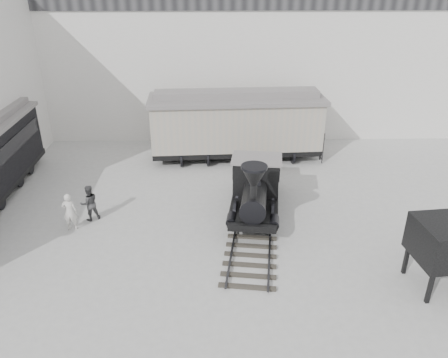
{
  "coord_description": "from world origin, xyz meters",
  "views": [
    {
      "loc": [
        -0.41,
        -13.23,
        10.2
      ],
      "look_at": [
        -0.05,
        3.73,
        2.0
      ],
      "focal_mm": 35.0,
      "sensor_mm": 36.0,
      "label": 1
    }
  ],
  "objects_px": {
    "locomotive": "(255,190)",
    "visitor_b": "(89,203)",
    "visitor_a": "(70,212)",
    "boxcar": "(236,123)"
  },
  "relations": [
    {
      "from": "boxcar",
      "to": "visitor_a",
      "type": "relative_size",
      "value": 5.86
    },
    {
      "from": "boxcar",
      "to": "visitor_b",
      "type": "xyz_separation_m",
      "value": [
        -6.83,
        -7.0,
        -1.3
      ]
    },
    {
      "from": "boxcar",
      "to": "visitor_b",
      "type": "relative_size",
      "value": 6.04
    },
    {
      "from": "locomotive",
      "to": "visitor_b",
      "type": "height_order",
      "value": "locomotive"
    },
    {
      "from": "boxcar",
      "to": "visitor_b",
      "type": "distance_m",
      "value": 9.87
    },
    {
      "from": "locomotive",
      "to": "boxcar",
      "type": "height_order",
      "value": "boxcar"
    },
    {
      "from": "locomotive",
      "to": "boxcar",
      "type": "xyz_separation_m",
      "value": [
        -0.56,
        6.7,
        0.9
      ]
    },
    {
      "from": "locomotive",
      "to": "visitor_a",
      "type": "xyz_separation_m",
      "value": [
        -8.02,
        -1.11,
        -0.37
      ]
    },
    {
      "from": "visitor_a",
      "to": "visitor_b",
      "type": "xyz_separation_m",
      "value": [
        0.62,
        0.8,
        -0.03
      ]
    },
    {
      "from": "locomotive",
      "to": "visitor_b",
      "type": "xyz_separation_m",
      "value": [
        -7.4,
        -0.3,
        -0.4
      ]
    }
  ]
}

